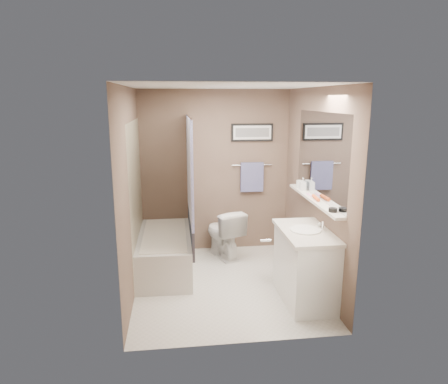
{
  "coord_description": "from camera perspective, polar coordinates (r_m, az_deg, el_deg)",
  "views": [
    {
      "loc": [
        -0.58,
        -4.57,
        2.27
      ],
      "look_at": [
        0.0,
        0.15,
        1.15
      ],
      "focal_mm": 32.0,
      "sensor_mm": 36.0,
      "label": 1
    }
  ],
  "objects": [
    {
      "name": "faucet_spout",
      "position": [
        4.58,
        13.96,
        -4.66
      ],
      "size": [
        0.02,
        0.02,
        0.1
      ],
      "primitive_type": "cylinder",
      "color": "white",
      "rests_on": "countertop"
    },
    {
      "name": "hair_brush_front",
      "position": [
        4.77,
        12.99,
        -0.81
      ],
      "size": [
        0.05,
        0.22,
        0.04
      ],
      "primitive_type": "cylinder",
      "rotation": [
        1.57,
        0.0,
        -0.07
      ],
      "color": "#EC5821",
      "rests_on": "shelf"
    },
    {
      "name": "curtain_lower",
      "position": [
        5.34,
        -4.74,
        -5.22
      ],
      "size": [
        0.03,
        1.45,
        0.36
      ],
      "primitive_type": "cube",
      "color": "#222A3F",
      "rests_on": "curtain_rod"
    },
    {
      "name": "art_frame",
      "position": [
        5.93,
        4.05,
        8.48
      ],
      "size": [
        0.62,
        0.02,
        0.26
      ],
      "primitive_type": "cube",
      "color": "black",
      "rests_on": "wall_back"
    },
    {
      "name": "glass_jar",
      "position": [
        5.36,
        10.7,
        1.12
      ],
      "size": [
        0.08,
        0.08,
        0.1
      ],
      "primitive_type": "cylinder",
      "color": "silver",
      "rests_on": "shelf"
    },
    {
      "name": "soap_bottle",
      "position": [
        5.21,
        11.2,
        1.12
      ],
      "size": [
        0.08,
        0.08,
        0.16
      ],
      "primitive_type": "imported",
      "rotation": [
        0.0,
        0.0,
        -0.08
      ],
      "color": "#999999",
      "rests_on": "shelf"
    },
    {
      "name": "faucet_knob",
      "position": [
        4.68,
        13.51,
        -4.53
      ],
      "size": [
        0.05,
        0.05,
        0.05
      ],
      "primitive_type": "sphere",
      "color": "white",
      "rests_on": "countertop"
    },
    {
      "name": "curtain_upper",
      "position": [
        5.14,
        -4.91,
        3.47
      ],
      "size": [
        0.03,
        1.45,
        1.28
      ],
      "primitive_type": "cube",
      "color": "white",
      "rests_on": "curtain_rod"
    },
    {
      "name": "candle_bowl_near",
      "position": [
        4.31,
        15.29,
        -2.49
      ],
      "size": [
        0.09,
        0.09,
        0.04
      ],
      "primitive_type": "cylinder",
      "color": "black",
      "rests_on": "shelf"
    },
    {
      "name": "tile_surround",
      "position": [
        5.25,
        -12.4,
        -1.06
      ],
      "size": [
        0.02,
        1.55,
        2.0
      ],
      "primitive_type": "cube",
      "color": "tan",
      "rests_on": "wall_left"
    },
    {
      "name": "door",
      "position": [
        3.73,
        11.13,
        -6.88
      ],
      "size": [
        0.8,
        0.02,
        2.0
      ],
      "primitive_type": "cube",
      "color": "silver",
      "rests_on": "wall_front"
    },
    {
      "name": "shelf",
      "position": [
        4.85,
        12.69,
        -1.04
      ],
      "size": [
        0.12,
        1.6,
        0.03
      ],
      "primitive_type": "cube",
      "color": "silver",
      "rests_on": "wall_right"
    },
    {
      "name": "wall_right",
      "position": [
        4.97,
        12.66,
        0.52
      ],
      "size": [
        0.04,
        2.5,
        2.4
      ],
      "primitive_type": "cube",
      "color": "brown",
      "rests_on": "ground"
    },
    {
      "name": "tub_rim",
      "position": [
        5.39,
        -8.47,
        -6.05
      ],
      "size": [
        0.56,
        1.36,
        0.02
      ],
      "primitive_type": "cube",
      "color": "white",
      "rests_on": "bathtub"
    },
    {
      "name": "countertop",
      "position": [
        4.54,
        11.66,
        -5.64
      ],
      "size": [
        0.54,
        0.96,
        0.04
      ],
      "primitive_type": "cube",
      "color": "beige",
      "rests_on": "vanity"
    },
    {
      "name": "sink_basin",
      "position": [
        4.53,
        11.55,
        -5.31
      ],
      "size": [
        0.34,
        0.34,
        0.01
      ],
      "primitive_type": "cylinder",
      "color": "white",
      "rests_on": "countertop"
    },
    {
      "name": "art_image",
      "position": [
        5.91,
        4.08,
        8.47
      ],
      "size": [
        0.5,
        0.0,
        0.13
      ],
      "primitive_type": "cube",
      "color": "#595959",
      "rests_on": "art_mat"
    },
    {
      "name": "wall_left",
      "position": [
        4.72,
        -12.91,
        -0.19
      ],
      "size": [
        0.04,
        2.5,
        2.4
      ],
      "primitive_type": "cube",
      "color": "brown",
      "rests_on": "ground"
    },
    {
      "name": "vanity",
      "position": [
        4.7,
        11.53,
        -10.49
      ],
      "size": [
        0.51,
        0.91,
        0.8
      ],
      "primitive_type": "cube",
      "rotation": [
        0.0,
        0.0,
        0.02
      ],
      "color": "white",
      "rests_on": "ground"
    },
    {
      "name": "bathtub",
      "position": [
        5.48,
        -8.38,
        -8.52
      ],
      "size": [
        0.73,
        1.51,
        0.5
      ],
      "primitive_type": "cube",
      "rotation": [
        0.0,
        0.0,
        -0.02
      ],
      "color": "silver",
      "rests_on": "ground"
    },
    {
      "name": "wall_front",
      "position": [
        3.55,
        2.72,
        -4.28
      ],
      "size": [
        2.2,
        0.04,
        2.4
      ],
      "primitive_type": "cube",
      "color": "brown",
      "rests_on": "ground"
    },
    {
      "name": "door_handle",
      "position": [
        3.69,
        5.97,
        -6.91
      ],
      "size": [
        0.1,
        0.02,
        0.02
      ],
      "primitive_type": "cylinder",
      "rotation": [
        0.0,
        1.57,
        0.0
      ],
      "color": "silver",
      "rests_on": "door"
    },
    {
      "name": "pink_comb",
      "position": [
        4.98,
        12.13,
        -0.41
      ],
      "size": [
        0.04,
        0.16,
        0.01
      ],
      "primitive_type": "cube",
      "rotation": [
        0.0,
        0.0,
        0.03
      ],
      "color": "#F796CB",
      "rests_on": "shelf"
    },
    {
      "name": "toilet",
      "position": [
        5.83,
        -0.07,
        -5.85
      ],
      "size": [
        0.63,
        0.81,
        0.72
      ],
      "primitive_type": "imported",
      "rotation": [
        0.0,
        0.0,
        3.5
      ],
      "color": "white",
      "rests_on": "ground"
    },
    {
      "name": "ground",
      "position": [
        5.13,
        0.21,
        -12.99
      ],
      "size": [
        2.5,
        2.5,
        0.0
      ],
      "primitive_type": "plane",
      "color": "silver",
      "rests_on": "ground"
    },
    {
      "name": "wall_back",
      "position": [
        5.92,
        -1.28,
        2.85
      ],
      "size": [
        2.2,
        0.04,
        2.4
      ],
      "primitive_type": "cube",
      "color": "brown",
      "rests_on": "ground"
    },
    {
      "name": "curtain_rod",
      "position": [
        5.07,
        -5.06,
        10.73
      ],
      "size": [
        0.02,
        1.55,
        0.02
      ],
      "primitive_type": "cylinder",
      "rotation": [
        1.57,
        0.0,
        0.0
      ],
      "color": "silver",
      "rests_on": "wall_left"
    },
    {
      "name": "ceiling",
      "position": [
        4.6,
        0.24,
        14.63
      ],
      "size": [
        2.2,
        2.5,
        0.04
      ],
      "primitive_type": "cube",
      "color": "white",
      "rests_on": "wall_back"
    },
    {
      "name": "towel_bar",
      "position": [
        5.97,
        4.01,
        3.87
      ],
      "size": [
        0.6,
        0.02,
        0.02
      ],
      "primitive_type": "cylinder",
      "rotation": [
        0.0,
        1.57,
        0.0
      ],
      "color": "silver",
      "rests_on": "wall_back"
    },
    {
      "name": "mirror",
      "position": [
        4.77,
        13.63,
        5.05
      ],
      "size": [
        0.02,
        1.6,
        1.0
      ],
      "primitive_type": "cube",
      "color": "silver",
      "rests_on": "wall_right"
    },
    {
      "name": "towel",
      "position": [
        5.98,
        4.01,
        2.14
      ],
      "size": [
        0.34,
        0.05,
        0.44
      ],
      "primitive_type": "cube",
      "color": "#7B7FB4",
      "rests_on": "towel_bar"
    },
    {
      "name": "art_mat",
      "position": [
        5.91,
        4.07,
        8.47
      ],
      "size": [
        0.56,
        0.0,
        0.2
      ],
      "primitive_type": "cube",
      "color": "white",
      "rests_on": "art_frame"
    }
  ]
}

